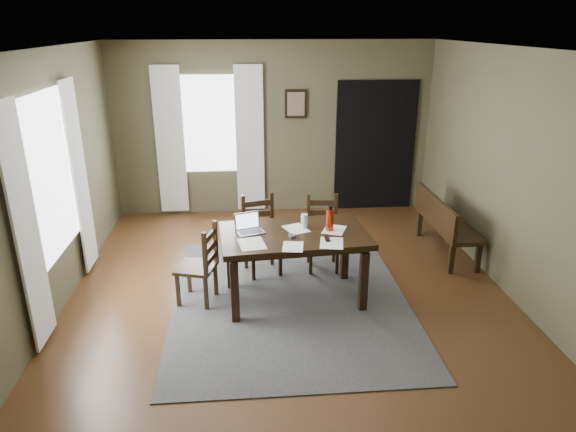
{
  "coord_description": "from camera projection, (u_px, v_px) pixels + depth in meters",
  "views": [
    {
      "loc": [
        -0.46,
        -5.06,
        2.94
      ],
      "look_at": [
        0.0,
        0.3,
        0.9
      ],
      "focal_mm": 32.0,
      "sensor_mm": 36.0,
      "label": 1
    }
  ],
  "objects": [
    {
      "name": "ground",
      "position": [
        290.0,
        300.0,
        5.8
      ],
      "size": [
        5.0,
        6.0,
        0.01
      ],
      "color": "#492C16"
    },
    {
      "name": "room_shell",
      "position": [
        291.0,
        143.0,
        5.16
      ],
      "size": [
        5.02,
        6.02,
        2.71
      ],
      "color": "#4C4831",
      "rests_on": "ground"
    },
    {
      "name": "rug",
      "position": [
        290.0,
        299.0,
        5.79
      ],
      "size": [
        2.6,
        3.2,
        0.01
      ],
      "color": "#3D3D3D",
      "rests_on": "ground"
    },
    {
      "name": "dining_table",
      "position": [
        294.0,
        241.0,
        5.58
      ],
      "size": [
        1.66,
        1.08,
        0.79
      ],
      "rotation": [
        0.0,
        0.0,
        0.08
      ],
      "color": "black",
      "rests_on": "rug"
    },
    {
      "name": "chair_end",
      "position": [
        200.0,
        266.0,
        5.6
      ],
      "size": [
        0.49,
        0.49,
        0.9
      ],
      "rotation": [
        0.0,
        0.0,
        -1.85
      ],
      "color": "black",
      "rests_on": "rug"
    },
    {
      "name": "chair_back_left",
      "position": [
        261.0,
        236.0,
        6.31
      ],
      "size": [
        0.51,
        0.51,
        0.96
      ],
      "rotation": [
        0.0,
        0.0,
        0.25
      ],
      "color": "black",
      "rests_on": "rug"
    },
    {
      "name": "chair_back_right",
      "position": [
        323.0,
        234.0,
        6.42
      ],
      "size": [
        0.42,
        0.42,
        0.92
      ],
      "rotation": [
        0.0,
        0.0,
        -0.04
      ],
      "color": "black",
      "rests_on": "rug"
    },
    {
      "name": "bench",
      "position": [
        444.0,
        220.0,
        6.82
      ],
      "size": [
        0.45,
        1.42,
        0.8
      ],
      "rotation": [
        0.0,
        0.0,
        1.57
      ],
      "color": "black",
      "rests_on": "ground"
    },
    {
      "name": "laptop",
      "position": [
        249.0,
        227.0,
        5.57
      ],
      "size": [
        0.34,
        0.3,
        0.2
      ],
      "rotation": [
        0.0,
        0.0,
        0.31
      ],
      "color": "#B7B7BC",
      "rests_on": "dining_table"
    },
    {
      "name": "computer_mouse",
      "position": [
        292.0,
        236.0,
        5.42
      ],
      "size": [
        0.07,
        0.1,
        0.03
      ],
      "primitive_type": "cube",
      "rotation": [
        0.0,
        0.0,
        0.24
      ],
      "color": "#3F3F42",
      "rests_on": "dining_table"
    },
    {
      "name": "tv_remote",
      "position": [
        327.0,
        238.0,
        5.39
      ],
      "size": [
        0.05,
        0.18,
        0.02
      ],
      "primitive_type": "cube",
      "rotation": [
        0.0,
        0.0,
        0.01
      ],
      "color": "black",
      "rests_on": "dining_table"
    },
    {
      "name": "drinking_glass",
      "position": [
        304.0,
        221.0,
        5.65
      ],
      "size": [
        0.09,
        0.09,
        0.16
      ],
      "primitive_type": "cylinder",
      "rotation": [
        0.0,
        0.0,
        -0.36
      ],
      "color": "silver",
      "rests_on": "dining_table"
    },
    {
      "name": "water_bottle",
      "position": [
        330.0,
        219.0,
        5.57
      ],
      "size": [
        0.11,
        0.11,
        0.28
      ],
      "rotation": [
        0.0,
        0.0,
        -0.41
      ],
      "color": "#AD270D",
      "rests_on": "dining_table"
    },
    {
      "name": "paper_a",
      "position": [
        252.0,
        244.0,
        5.27
      ],
      "size": [
        0.31,
        0.37,
        0.0
      ],
      "primitive_type": "cube",
      "rotation": [
        0.0,
        0.0,
        0.17
      ],
      "color": "white",
      "rests_on": "dining_table"
    },
    {
      "name": "paper_b",
      "position": [
        332.0,
        243.0,
        5.28
      ],
      "size": [
        0.29,
        0.34,
        0.0
      ],
      "primitive_type": "cube",
      "rotation": [
        0.0,
        0.0,
        -0.18
      ],
      "color": "white",
      "rests_on": "dining_table"
    },
    {
      "name": "paper_c",
      "position": [
        296.0,
        229.0,
        5.65
      ],
      "size": [
        0.31,
        0.35,
        0.0
      ],
      "primitive_type": "cube",
      "rotation": [
        0.0,
        0.0,
        0.38
      ],
      "color": "white",
      "rests_on": "dining_table"
    },
    {
      "name": "paper_d",
      "position": [
        334.0,
        230.0,
        5.62
      ],
      "size": [
        0.32,
        0.36,
        0.0
      ],
      "primitive_type": "cube",
      "rotation": [
        0.0,
        0.0,
        -0.38
      ],
      "color": "white",
      "rests_on": "dining_table"
    },
    {
      "name": "paper_e",
      "position": [
        293.0,
        247.0,
        5.2
      ],
      "size": [
        0.24,
        0.29,
        0.0
      ],
      "primitive_type": "cube",
      "rotation": [
        0.0,
        0.0,
        -0.14
      ],
      "color": "white",
      "rests_on": "dining_table"
    },
    {
      "name": "window_left",
      "position": [
        50.0,
        177.0,
        5.27
      ],
      "size": [
        0.01,
        1.3,
        1.7
      ],
      "color": "white",
      "rests_on": "ground"
    },
    {
      "name": "window_back",
      "position": [
        209.0,
        124.0,
        7.97
      ],
      "size": [
        1.0,
        0.01,
        1.5
      ],
      "color": "white",
      "rests_on": "ground"
    },
    {
      "name": "curtain_left_near",
      "position": [
        26.0,
        229.0,
        4.6
      ],
      "size": [
        0.03,
        0.48,
        2.3
      ],
      "color": "silver",
      "rests_on": "ground"
    },
    {
      "name": "curtain_left_far",
      "position": [
        80.0,
        177.0,
        6.13
      ],
      "size": [
        0.03,
        0.48,
        2.3
      ],
      "color": "silver",
      "rests_on": "ground"
    },
    {
      "name": "curtain_back_left",
      "position": [
        170.0,
        141.0,
        7.98
      ],
      "size": [
        0.44,
        0.03,
        2.3
      ],
      "color": "silver",
      "rests_on": "ground"
    },
    {
      "name": "curtain_back_right",
      "position": [
        250.0,
        140.0,
        8.08
      ],
      "size": [
        0.44,
        0.03,
        2.3
      ],
      "color": "silver",
      "rests_on": "ground"
    },
    {
      "name": "framed_picture",
      "position": [
        296.0,
        104.0,
        7.97
      ],
      "size": [
        0.34,
        0.03,
        0.44
      ],
      "color": "black",
      "rests_on": "ground"
    },
    {
      "name": "doorway_back",
      "position": [
        375.0,
        146.0,
        8.32
      ],
      "size": [
        1.3,
        0.03,
        2.1
      ],
      "color": "black",
      "rests_on": "ground"
    }
  ]
}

